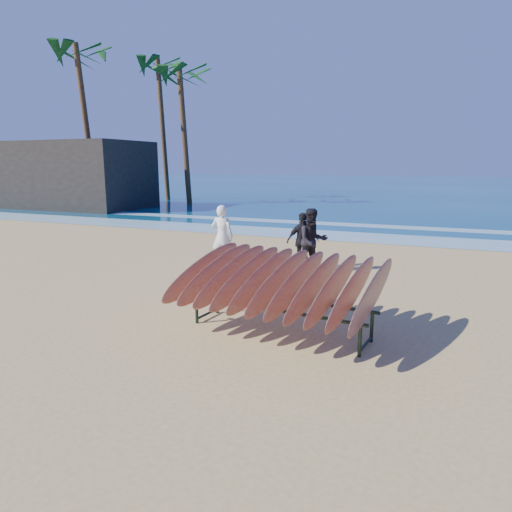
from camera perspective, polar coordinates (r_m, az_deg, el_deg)
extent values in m
plane|color=tan|center=(8.84, -1.99, -7.01)|extent=(120.00, 120.00, 0.00)
plane|color=navy|center=(62.78, 19.44, 8.31)|extent=(160.00, 160.00, 0.00)
plane|color=white|center=(18.18, 11.14, 2.44)|extent=(160.00, 160.00, 0.00)
plane|color=white|center=(21.59, 13.00, 3.77)|extent=(160.00, 160.00, 0.00)
cylinder|color=black|center=(8.23, -7.42, -6.67)|extent=(0.06, 0.06, 0.50)
cylinder|color=black|center=(6.98, 12.84, -10.29)|extent=(0.06, 0.06, 0.50)
cylinder|color=black|center=(8.74, -4.87, -5.54)|extent=(0.06, 0.06, 0.50)
cylinder|color=black|center=(7.56, 14.27, -8.61)|extent=(0.06, 0.06, 0.50)
cylinder|color=black|center=(7.40, 1.83, -6.64)|extent=(3.18, 0.44, 0.06)
cylinder|color=black|center=(7.96, 4.00, -5.36)|extent=(3.18, 0.44, 0.06)
cylinder|color=black|center=(8.54, -6.08, -7.18)|extent=(0.12, 0.65, 0.04)
cylinder|color=black|center=(7.33, 13.52, -10.66)|extent=(0.12, 0.65, 0.04)
ellipsoid|color=#6B0C07|center=(8.35, -6.59, -1.78)|extent=(0.35, 2.43, 1.04)
ellipsoid|color=#6B0C07|center=(8.18, -4.83, -2.03)|extent=(0.35, 2.43, 1.04)
ellipsoid|color=#6B0C07|center=(8.01, -2.99, -2.29)|extent=(0.35, 2.43, 1.04)
ellipsoid|color=#6B0C07|center=(7.86, -1.08, -2.55)|extent=(0.35, 2.43, 1.04)
ellipsoid|color=#6B0C07|center=(7.71, 0.92, -2.83)|extent=(0.35, 2.43, 1.04)
ellipsoid|color=#6B0C07|center=(7.57, 2.98, -3.11)|extent=(0.35, 2.43, 1.04)
ellipsoid|color=#6B0C07|center=(7.44, 5.13, -3.39)|extent=(0.35, 2.43, 1.04)
ellipsoid|color=#6B0C07|center=(7.33, 7.34, -3.69)|extent=(0.35, 2.43, 1.04)
ellipsoid|color=#6B0C07|center=(7.22, 9.62, -3.98)|extent=(0.35, 2.43, 1.04)
ellipsoid|color=#6B0C07|center=(7.13, 11.97, -4.28)|extent=(0.35, 2.43, 1.04)
ellipsoid|color=#6B0C07|center=(7.05, 14.38, -4.57)|extent=(0.35, 2.43, 1.04)
imported|color=white|center=(12.46, -4.23, 2.47)|extent=(0.64, 0.44, 1.71)
imported|color=black|center=(11.86, 7.07, 1.88)|extent=(1.03, 1.00, 1.68)
imported|color=black|center=(12.34, 5.87, 1.90)|extent=(0.95, 0.80, 1.52)
cube|color=#2D2823|center=(31.86, -21.79, 9.38)|extent=(9.32, 5.18, 4.14)
cylinder|color=brown|center=(32.74, -20.43, 14.82)|extent=(0.36, 1.26, 10.18)
cylinder|color=brown|center=(31.61, -8.93, 14.38)|extent=(0.36, 1.18, 8.92)
cylinder|color=brown|center=(36.40, -11.57, 15.07)|extent=(0.36, 1.06, 10.41)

